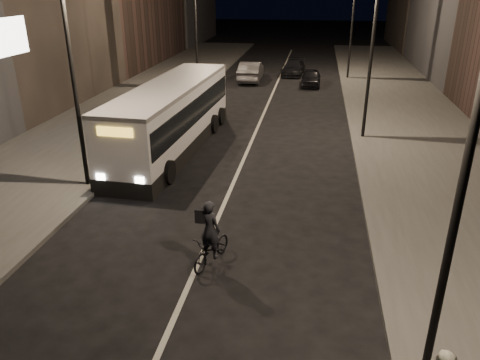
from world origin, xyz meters
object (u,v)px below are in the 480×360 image
at_px(streetlight_left_near, 76,48).
at_px(streetlight_right_near, 456,128).
at_px(streetlight_right_far, 350,11).
at_px(car_near, 311,78).
at_px(city_bus, 172,114).
at_px(streetlight_left_far, 199,14).
at_px(car_far, 293,68).
at_px(streetlight_right_mid, 368,31).
at_px(cyclist_on_bicycle, 211,243).
at_px(car_mid, 251,71).

bearing_deg(streetlight_left_near, streetlight_right_near, -36.88).
distance_m(streetlight_right_far, car_near, 6.22).
bearing_deg(city_bus, streetlight_right_far, 67.48).
bearing_deg(streetlight_left_far, streetlight_left_near, -90.00).
bearing_deg(car_near, streetlight_right_far, 48.96).
bearing_deg(streetlight_left_near, car_far, 75.79).
xyz_separation_m(streetlight_right_near, streetlight_right_mid, (0.00, 16.00, 0.00)).
relative_size(streetlight_left_near, cyclist_on_bicycle, 3.89).
bearing_deg(streetlight_right_near, car_mid, 104.06).
distance_m(streetlight_left_near, city_bus, 6.45).
bearing_deg(streetlight_right_near, streetlight_left_far, 112.30).
height_order(streetlight_left_far, city_bus, streetlight_left_far).
relative_size(streetlight_right_mid, car_mid, 1.71).
height_order(city_bus, car_near, city_bus).
distance_m(streetlight_left_near, car_near, 22.96).
xyz_separation_m(city_bus, car_mid, (1.42, 16.98, -0.93)).
distance_m(cyclist_on_bicycle, car_far, 29.83).
bearing_deg(streetlight_right_far, car_near, -131.68).
distance_m(car_near, car_far, 4.57).
height_order(streetlight_right_far, car_far, streetlight_right_far).
height_order(streetlight_right_near, cyclist_on_bicycle, streetlight_right_near).
distance_m(streetlight_left_near, car_mid, 22.71).
distance_m(streetlight_right_far, streetlight_left_far, 12.24).
relative_size(streetlight_right_mid, city_bus, 0.69).
bearing_deg(streetlight_left_far, city_bus, -82.39).
xyz_separation_m(streetlight_right_far, car_far, (-4.26, 1.28, -4.75)).
bearing_deg(car_mid, streetlight_left_near, 80.56).
distance_m(streetlight_left_near, streetlight_left_far, 18.00).
bearing_deg(streetlight_right_far, streetlight_right_mid, -90.00).
height_order(streetlight_left_near, cyclist_on_bicycle, streetlight_left_near).
bearing_deg(streetlight_left_near, cyclist_on_bicycle, -38.40).
bearing_deg(cyclist_on_bicycle, car_mid, 114.53).
relative_size(car_near, car_mid, 0.76).
bearing_deg(streetlight_left_near, streetlight_right_mid, 36.88).
relative_size(cyclist_on_bicycle, car_mid, 0.44).
bearing_deg(car_near, streetlight_right_mid, -77.71).
bearing_deg(car_far, car_near, -65.52).
xyz_separation_m(cyclist_on_bicycle, car_mid, (-2.58, 26.56, 0.09)).
distance_m(car_near, car_mid, 4.95).
bearing_deg(car_mid, car_near, 166.74).
bearing_deg(cyclist_on_bicycle, car_near, 103.93).
distance_m(streetlight_left_far, city_bus, 13.58).
height_order(streetlight_right_near, streetlight_left_near, same).
bearing_deg(streetlight_left_near, car_near, 69.17).
bearing_deg(car_far, cyclist_on_bicycle, -87.05).
bearing_deg(car_near, cyclist_on_bicycle, -94.40).
height_order(streetlight_right_far, car_near, streetlight_right_far).
distance_m(streetlight_left_far, car_far, 10.80).
relative_size(car_near, car_far, 0.85).
bearing_deg(car_mid, city_bus, 83.93).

